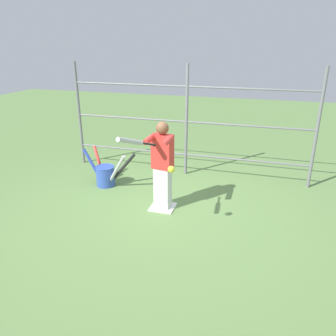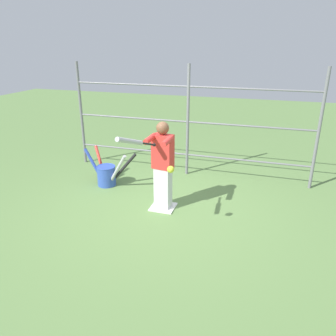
{
  "view_description": "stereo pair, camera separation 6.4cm",
  "coord_description": "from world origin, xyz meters",
  "px_view_note": "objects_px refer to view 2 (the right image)",
  "views": [
    {
      "loc": [
        -1.5,
        4.7,
        2.63
      ],
      "look_at": [
        -0.19,
        0.31,
        0.85
      ],
      "focal_mm": 35.0,
      "sensor_mm": 36.0,
      "label": 1
    },
    {
      "loc": [
        -1.56,
        4.68,
        2.63
      ],
      "look_at": [
        -0.19,
        0.31,
        0.85
      ],
      "focal_mm": 35.0,
      "sensor_mm": 36.0,
      "label": 2
    }
  ],
  "objects_px": {
    "batter": "(163,163)",
    "bat_bucket": "(107,174)",
    "softball_in_flight": "(171,169)",
    "baseball_bat_swinging": "(133,142)"
  },
  "relations": [
    {
      "from": "batter",
      "to": "bat_bucket",
      "type": "bearing_deg",
      "value": -23.66
    },
    {
      "from": "batter",
      "to": "softball_in_flight",
      "type": "distance_m",
      "value": 0.89
    },
    {
      "from": "batter",
      "to": "baseball_bat_swinging",
      "type": "relative_size",
      "value": 1.69
    },
    {
      "from": "baseball_bat_swinging",
      "to": "bat_bucket",
      "type": "height_order",
      "value": "baseball_bat_swinging"
    },
    {
      "from": "batter",
      "to": "bat_bucket",
      "type": "distance_m",
      "value": 1.57
    },
    {
      "from": "baseball_bat_swinging",
      "to": "bat_bucket",
      "type": "relative_size",
      "value": 0.86
    },
    {
      "from": "softball_in_flight",
      "to": "bat_bucket",
      "type": "bearing_deg",
      "value": -38.42
    },
    {
      "from": "batter",
      "to": "baseball_bat_swinging",
      "type": "bearing_deg",
      "value": 83.25
    },
    {
      "from": "baseball_bat_swinging",
      "to": "bat_bucket",
      "type": "xyz_separation_m",
      "value": [
        1.23,
        -1.48,
        -1.18
      ]
    },
    {
      "from": "batter",
      "to": "baseball_bat_swinging",
      "type": "xyz_separation_m",
      "value": [
        0.11,
        0.89,
        0.61
      ]
    }
  ]
}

